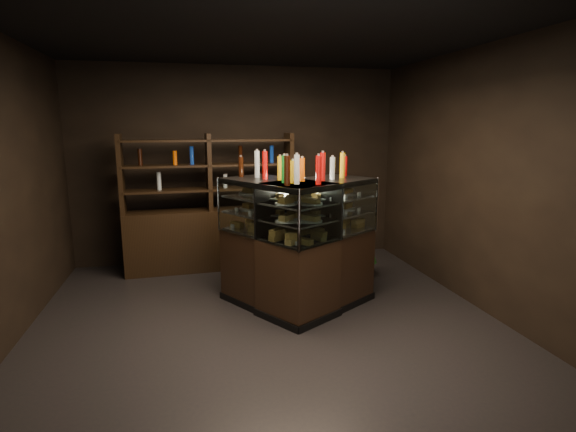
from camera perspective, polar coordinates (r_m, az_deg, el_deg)
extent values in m
plane|color=black|center=(5.05, -2.67, -13.28)|extent=(5.00, 5.00, 0.00)
cube|color=black|center=(7.09, -6.29, 6.42)|extent=(5.00, 0.02, 3.00)
cube|color=black|center=(2.25, 8.05, -4.38)|extent=(5.00, 0.02, 3.00)
cube|color=black|center=(5.61, 23.26, 4.27)|extent=(0.02, 5.00, 3.00)
cube|color=black|center=(4.67, -3.04, 22.40)|extent=(5.00, 5.00, 0.02)
cube|color=black|center=(5.29, 3.74, -6.97)|extent=(1.50, 1.30, 0.88)
cube|color=black|center=(5.43, 3.69, -10.99)|extent=(1.54, 1.34, 0.08)
cube|color=black|center=(5.06, 3.89, 4.19)|extent=(1.50, 1.30, 0.06)
cube|color=silver|center=(5.17, 3.81, -2.23)|extent=(1.42, 1.22, 0.02)
cube|color=silver|center=(5.12, 3.84, 0.03)|extent=(1.42, 1.22, 0.02)
cube|color=silver|center=(5.09, 3.86, 2.08)|extent=(1.42, 1.22, 0.02)
cube|color=white|center=(4.89, 6.92, 0.54)|extent=(1.14, 0.74, 0.62)
cylinder|color=silver|center=(5.44, 11.20, 1.50)|extent=(0.03, 0.03, 0.64)
cylinder|color=silver|center=(4.39, 1.42, -0.62)|extent=(0.03, 0.03, 0.64)
cube|color=black|center=(5.29, -1.29, -6.98)|extent=(1.28, 1.50, 0.88)
cube|color=black|center=(5.43, -1.27, -11.00)|extent=(1.32, 1.55, 0.08)
cube|color=black|center=(5.06, -1.34, 4.20)|extent=(1.28, 1.50, 0.06)
cube|color=silver|center=(5.16, -1.31, -2.23)|extent=(1.21, 1.43, 0.02)
cube|color=silver|center=(5.12, -1.32, 0.03)|extent=(1.21, 1.43, 0.02)
cube|color=silver|center=(5.08, -1.33, 2.09)|extent=(1.21, 1.43, 0.02)
cube|color=white|center=(4.87, -4.32, 0.55)|extent=(0.71, 1.15, 0.62)
cylinder|color=silver|center=(4.39, 1.42, -0.62)|extent=(0.03, 0.03, 0.64)
cylinder|color=silver|center=(5.41, -8.82, 1.52)|extent=(0.03, 0.03, 0.64)
cube|color=gold|center=(4.74, -0.38, -3.00)|extent=(0.20, 0.17, 0.06)
cube|color=gold|center=(5.00, 2.68, -2.23)|extent=(0.20, 0.17, 0.06)
cube|color=gold|center=(5.28, 5.43, -1.54)|extent=(0.20, 0.17, 0.06)
cube|color=gold|center=(5.57, 7.89, -0.91)|extent=(0.20, 0.17, 0.06)
cylinder|color=white|center=(4.75, -0.21, -0.63)|extent=(0.24, 0.24, 0.02)
cube|color=gold|center=(4.75, -0.21, -0.23)|extent=(0.19, 0.16, 0.05)
cylinder|color=white|center=(4.93, 1.89, -0.19)|extent=(0.24, 0.24, 0.02)
cube|color=gold|center=(4.93, 1.89, 0.20)|extent=(0.19, 0.16, 0.05)
cylinder|color=white|center=(5.12, 3.84, 0.22)|extent=(0.24, 0.24, 0.02)
cube|color=gold|center=(5.11, 3.84, 0.60)|extent=(0.19, 0.16, 0.05)
cylinder|color=white|center=(5.31, 5.65, 0.60)|extent=(0.24, 0.24, 0.02)
cube|color=gold|center=(5.31, 5.65, 0.96)|extent=(0.19, 0.16, 0.05)
cylinder|color=white|center=(5.51, 7.33, 0.95)|extent=(0.24, 0.24, 0.02)
cube|color=gold|center=(5.51, 7.34, 1.30)|extent=(0.19, 0.16, 0.05)
cylinder|color=white|center=(4.72, -0.21, 1.58)|extent=(0.24, 0.24, 0.02)
cube|color=gold|center=(4.71, -0.21, 2.00)|extent=(0.19, 0.16, 0.05)
cylinder|color=white|center=(4.90, 1.90, 1.95)|extent=(0.24, 0.24, 0.02)
cube|color=gold|center=(4.89, 1.91, 2.34)|extent=(0.19, 0.16, 0.05)
cylinder|color=white|center=(5.09, 3.87, 2.28)|extent=(0.24, 0.24, 0.02)
cube|color=gold|center=(5.08, 3.87, 2.66)|extent=(0.19, 0.16, 0.05)
cylinder|color=white|center=(5.28, 5.69, 2.59)|extent=(0.24, 0.24, 0.02)
cube|color=gold|center=(5.28, 5.69, 2.96)|extent=(0.19, 0.16, 0.05)
cylinder|color=white|center=(5.48, 7.38, 2.87)|extent=(0.24, 0.24, 0.02)
cube|color=gold|center=(5.48, 7.38, 3.23)|extent=(0.19, 0.16, 0.05)
cube|color=gold|center=(5.55, -5.54, -0.90)|extent=(0.17, 0.20, 0.06)
cube|color=gold|center=(5.27, -2.98, -1.54)|extent=(0.17, 0.20, 0.06)
cube|color=gold|center=(5.00, -0.13, -2.23)|extent=(0.17, 0.20, 0.06)
cube|color=gold|center=(4.74, 3.05, -3.00)|extent=(0.17, 0.20, 0.06)
cylinder|color=white|center=(5.49, -4.95, 0.97)|extent=(0.24, 0.24, 0.02)
cube|color=gold|center=(5.49, -4.96, 1.32)|extent=(0.16, 0.19, 0.05)
cylinder|color=white|center=(5.30, -3.20, 0.61)|extent=(0.24, 0.24, 0.02)
cube|color=gold|center=(5.29, -3.21, 0.97)|extent=(0.16, 0.19, 0.05)
cylinder|color=white|center=(5.11, -1.32, 0.22)|extent=(0.24, 0.24, 0.02)
cube|color=gold|center=(5.11, -1.33, 0.60)|extent=(0.16, 0.19, 0.05)
cylinder|color=white|center=(4.93, 0.70, -0.19)|extent=(0.24, 0.24, 0.02)
cube|color=gold|center=(4.92, 0.70, 0.20)|extent=(0.16, 0.19, 0.05)
cylinder|color=white|center=(4.76, 2.87, -0.64)|extent=(0.24, 0.24, 0.02)
cube|color=gold|center=(4.75, 2.87, -0.23)|extent=(0.16, 0.19, 0.05)
cylinder|color=white|center=(5.46, -4.99, 2.89)|extent=(0.24, 0.24, 0.02)
cube|color=gold|center=(5.46, -4.99, 3.25)|extent=(0.16, 0.19, 0.05)
cylinder|color=white|center=(5.27, -3.23, 2.60)|extent=(0.24, 0.24, 0.02)
cube|color=gold|center=(5.26, -3.23, 2.97)|extent=(0.16, 0.19, 0.05)
cylinder|color=white|center=(5.08, -1.33, 2.29)|extent=(0.24, 0.24, 0.02)
cube|color=gold|center=(5.07, -1.33, 2.67)|extent=(0.16, 0.19, 0.05)
cylinder|color=white|center=(4.90, 0.70, 1.95)|extent=(0.24, 0.24, 0.02)
cube|color=gold|center=(4.89, 0.70, 2.35)|extent=(0.16, 0.19, 0.05)
cylinder|color=white|center=(4.72, 2.89, 1.58)|extent=(0.24, 0.24, 0.02)
cube|color=gold|center=(4.72, 2.90, 1.99)|extent=(0.16, 0.19, 0.05)
cylinder|color=#B20C0A|center=(4.63, -0.69, 5.66)|extent=(0.06, 0.06, 0.28)
cylinder|color=silver|center=(4.62, -0.69, 7.51)|extent=(0.03, 0.03, 0.02)
cylinder|color=#0F38B2|center=(4.77, 0.94, 5.82)|extent=(0.06, 0.06, 0.28)
cylinder|color=silver|center=(4.76, 0.94, 7.62)|extent=(0.03, 0.03, 0.02)
cylinder|color=silver|center=(4.90, 2.47, 5.97)|extent=(0.06, 0.06, 0.28)
cylinder|color=silver|center=(4.89, 2.48, 7.71)|extent=(0.03, 0.03, 0.02)
cylinder|color=yellow|center=(5.05, 3.92, 6.10)|extent=(0.06, 0.06, 0.28)
cylinder|color=silver|center=(5.03, 3.94, 7.80)|extent=(0.03, 0.03, 0.02)
cylinder|color=#D8590A|center=(5.19, 5.29, 6.23)|extent=(0.06, 0.06, 0.28)
cylinder|color=silver|center=(5.18, 5.32, 7.88)|extent=(0.03, 0.03, 0.02)
cylinder|color=#147223|center=(5.34, 6.58, 6.34)|extent=(0.06, 0.06, 0.28)
cylinder|color=silver|center=(5.33, 6.62, 7.95)|extent=(0.03, 0.03, 0.02)
cylinder|color=black|center=(5.49, 7.81, 6.45)|extent=(0.06, 0.06, 0.28)
cylinder|color=silver|center=(5.47, 7.85, 8.01)|extent=(0.03, 0.03, 0.02)
cylinder|color=#B20C0A|center=(5.47, -5.41, 6.48)|extent=(0.06, 0.06, 0.28)
cylinder|color=silver|center=(5.45, -5.44, 8.05)|extent=(0.03, 0.03, 0.02)
cylinder|color=#0F38B2|center=(5.32, -4.13, 6.37)|extent=(0.06, 0.06, 0.28)
cylinder|color=silver|center=(5.31, -4.15, 7.98)|extent=(0.03, 0.03, 0.02)
cylinder|color=silver|center=(5.18, -2.78, 6.25)|extent=(0.06, 0.06, 0.28)
cylinder|color=silver|center=(5.17, -2.79, 7.91)|extent=(0.03, 0.03, 0.02)
cylinder|color=yellow|center=(5.04, -1.35, 6.12)|extent=(0.06, 0.06, 0.28)
cylinder|color=silver|center=(5.03, -1.36, 7.82)|extent=(0.03, 0.03, 0.02)
cylinder|color=#D8590A|center=(4.90, 0.15, 5.97)|extent=(0.06, 0.06, 0.28)
cylinder|color=silver|center=(4.89, 0.16, 7.72)|extent=(0.03, 0.03, 0.02)
cylinder|color=#147223|center=(4.77, 1.74, 5.81)|extent=(0.06, 0.06, 0.28)
cylinder|color=silver|center=(4.76, 1.76, 7.61)|extent=(0.03, 0.03, 0.02)
cylinder|color=black|center=(4.64, 3.42, 5.64)|extent=(0.06, 0.06, 0.28)
cylinder|color=silver|center=(4.63, 3.45, 7.49)|extent=(0.03, 0.03, 0.02)
cylinder|color=black|center=(6.57, 9.45, -6.56)|extent=(0.26, 0.26, 0.20)
cone|color=#175119|center=(6.47, 9.56, -3.43)|extent=(0.39, 0.39, 0.55)
cone|color=#175119|center=(6.43, 9.61, -1.88)|extent=(0.31, 0.31, 0.38)
cube|color=black|center=(6.78, -9.73, -2.91)|extent=(2.47, 0.53, 0.90)
cube|color=black|center=(6.61, -20.45, 4.98)|extent=(0.08, 0.38, 1.10)
cube|color=black|center=(6.61, -10.02, 5.52)|extent=(0.08, 0.38, 1.10)
cube|color=black|center=(6.82, 0.11, 5.87)|extent=(0.08, 0.38, 1.10)
cube|color=black|center=(6.64, -9.94, 3.38)|extent=(2.42, 0.49, 0.03)
cube|color=black|center=(6.60, -10.05, 6.39)|extent=(2.42, 0.49, 0.03)
cube|color=black|center=(6.58, -10.15, 9.42)|extent=(2.42, 0.49, 0.03)
cylinder|color=#B20C0A|center=(6.61, -18.09, 4.04)|extent=(0.06, 0.06, 0.22)
cylinder|color=#0F38B2|center=(6.60, -16.06, 4.15)|extent=(0.06, 0.06, 0.22)
cylinder|color=silver|center=(6.60, -14.03, 4.25)|extent=(0.06, 0.06, 0.22)
cylinder|color=yellow|center=(6.61, -12.00, 4.35)|extent=(0.06, 0.06, 0.22)
cylinder|color=#D8590A|center=(6.62, -9.98, 4.45)|extent=(0.06, 0.06, 0.22)
cylinder|color=#147223|center=(6.65, -7.97, 4.53)|extent=(0.06, 0.06, 0.22)
cylinder|color=black|center=(6.68, -5.98, 4.62)|extent=(0.06, 0.06, 0.22)
cylinder|color=#B20C0A|center=(6.72, -4.01, 4.69)|extent=(0.06, 0.06, 0.22)
cylinder|color=#0F38B2|center=(6.77, -2.07, 4.76)|extent=(0.06, 0.06, 0.22)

